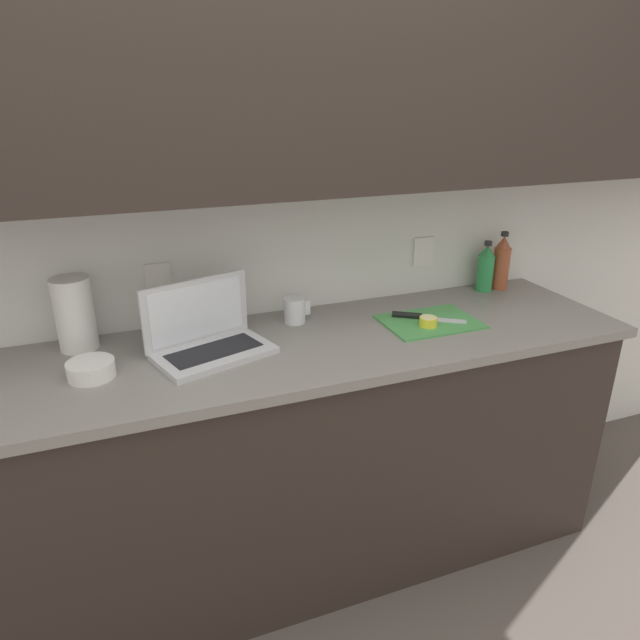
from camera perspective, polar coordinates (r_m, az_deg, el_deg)
The scene contains 12 objects.
ground_plane at distance 2.47m, azimuth -3.85°, elevation -22.84°, with size 12.00×12.00×0.00m, color #564C47.
wall_back at distance 2.00m, azimuth -7.22°, elevation 16.58°, with size 5.20×0.38×2.60m.
counter_unit at distance 2.16m, azimuth -4.76°, elevation -13.88°, with size 2.56×0.64×0.94m.
laptop at distance 1.90m, azimuth -11.24°, elevation -1.56°, with size 0.42×0.32×0.23m.
cutting_board at distance 2.16m, azimuth 10.95°, elevation -0.19°, with size 0.35×0.26×0.01m, color #4C9E51.
knife at distance 2.17m, azimuth 9.58°, elevation 0.38°, with size 0.24×0.18×0.02m.
lemon_half_cut at distance 2.10m, azimuth 10.77°, elevation -0.14°, with size 0.07×0.07×0.03m.
bottle_green_soda at distance 2.54m, azimuth 16.21°, elevation 4.97°, with size 0.07×0.07×0.22m.
bottle_oil_tall at distance 2.58m, azimuth 17.68°, elevation 5.46°, with size 0.07×0.07×0.25m.
measuring_cup at distance 2.11m, azimuth -2.52°, elevation 0.99°, with size 0.10×0.08×0.10m.
bowl_white at distance 1.85m, azimuth -21.93°, elevation -4.59°, with size 0.14×0.14×0.05m.
paper_towel_roll at distance 2.03m, azimuth -23.34°, elevation 0.57°, with size 0.12×0.12×0.25m.
Camera 1 is at (-0.48, -1.69, 1.74)m, focal length 32.00 mm.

